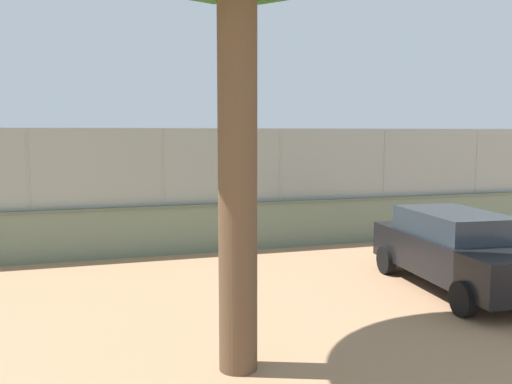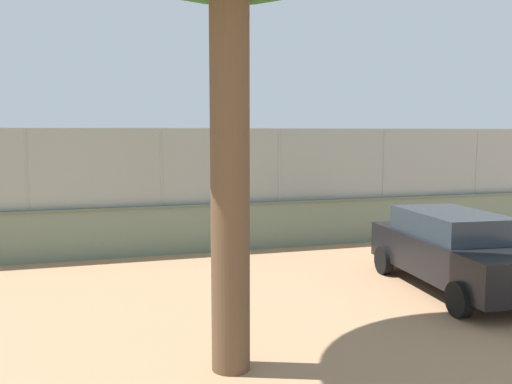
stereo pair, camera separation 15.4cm
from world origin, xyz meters
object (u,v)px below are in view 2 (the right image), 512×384
at_px(player_at_service_line, 312,186).
at_px(sports_ball, 109,204).
at_px(player_baseline_waiting, 343,194).
at_px(parked_car_black, 455,249).
at_px(player_crossing_court, 80,184).

bearing_deg(player_at_service_line, sports_ball, -19.53).
distance_m(player_at_service_line, player_baseline_waiting, 3.40).
xyz_separation_m(sports_ball, parked_car_black, (-5.62, 15.05, 0.70)).
relative_size(sports_ball, parked_car_black, 0.05).
bearing_deg(player_at_service_line, player_baseline_waiting, 84.41).
xyz_separation_m(player_crossing_court, player_at_service_line, (-9.24, 3.75, -0.03)).
relative_size(player_baseline_waiting, sports_ball, 6.58).
bearing_deg(player_crossing_court, parked_car_black, 112.94).
height_order(player_crossing_court, sports_ball, player_crossing_court).
height_order(player_at_service_line, player_baseline_waiting, player_baseline_waiting).
bearing_deg(parked_car_black, player_at_service_line, -101.62).
relative_size(player_crossing_court, player_at_service_line, 1.03).
height_order(player_at_service_line, parked_car_black, parked_car_black).
bearing_deg(sports_ball, player_baseline_waiting, 141.19).
distance_m(player_crossing_court, parked_car_black, 17.29).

